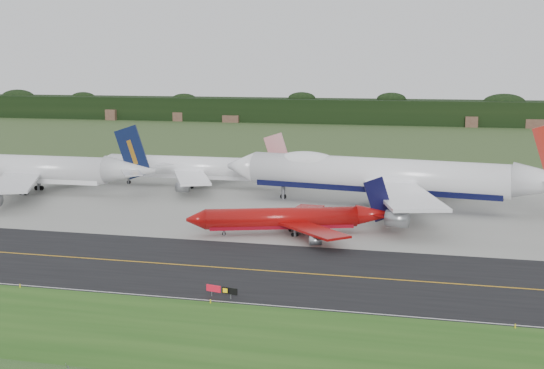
{
  "coord_description": "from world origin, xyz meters",
  "views": [
    {
      "loc": [
        29.28,
        -108.58,
        30.36
      ],
      "look_at": [
        -4.09,
        22.0,
        8.62
      ],
      "focal_mm": 50.0,
      "sensor_mm": 36.0,
      "label": 1
    }
  ],
  "objects_px": {
    "jet_navy_gold": "(30,170)",
    "taxiway_sign": "(222,290)",
    "jet_red_737": "(293,219)",
    "jet_star_tail": "(193,168)",
    "jet_ba_747": "(389,176)"
  },
  "relations": [
    {
      "from": "jet_ba_747",
      "to": "taxiway_sign",
      "type": "relative_size",
      "value": 17.15
    },
    {
      "from": "jet_red_737",
      "to": "taxiway_sign",
      "type": "height_order",
      "value": "jet_red_737"
    },
    {
      "from": "jet_ba_747",
      "to": "jet_red_737",
      "type": "xyz_separation_m",
      "value": [
        -13.91,
        -29.94,
        -3.84
      ]
    },
    {
      "from": "taxiway_sign",
      "to": "jet_ba_747",
      "type": "bearing_deg",
      "value": 77.91
    },
    {
      "from": "jet_ba_747",
      "to": "jet_navy_gold",
      "type": "distance_m",
      "value": 83.77
    },
    {
      "from": "jet_navy_gold",
      "to": "jet_star_tail",
      "type": "xyz_separation_m",
      "value": [
        34.23,
        17.57,
        -0.79
      ]
    },
    {
      "from": "jet_navy_gold",
      "to": "jet_star_tail",
      "type": "distance_m",
      "value": 38.48
    },
    {
      "from": "jet_navy_gold",
      "to": "taxiway_sign",
      "type": "bearing_deg",
      "value": -43.76
    },
    {
      "from": "jet_red_737",
      "to": "jet_ba_747",
      "type": "bearing_deg",
      "value": 65.08
    },
    {
      "from": "jet_ba_747",
      "to": "jet_star_tail",
      "type": "xyz_separation_m",
      "value": [
        -49.49,
        14.98,
        -2.0
      ]
    },
    {
      "from": "taxiway_sign",
      "to": "jet_red_737",
      "type": "bearing_deg",
      "value": 88.83
    },
    {
      "from": "jet_ba_747",
      "to": "jet_navy_gold",
      "type": "relative_size",
      "value": 1.21
    },
    {
      "from": "jet_red_737",
      "to": "jet_star_tail",
      "type": "xyz_separation_m",
      "value": [
        -35.58,
        44.93,
        1.84
      ]
    },
    {
      "from": "jet_navy_gold",
      "to": "taxiway_sign",
      "type": "height_order",
      "value": "jet_navy_gold"
    },
    {
      "from": "jet_star_tail",
      "to": "jet_navy_gold",
      "type": "bearing_deg",
      "value": -152.83
    }
  ]
}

